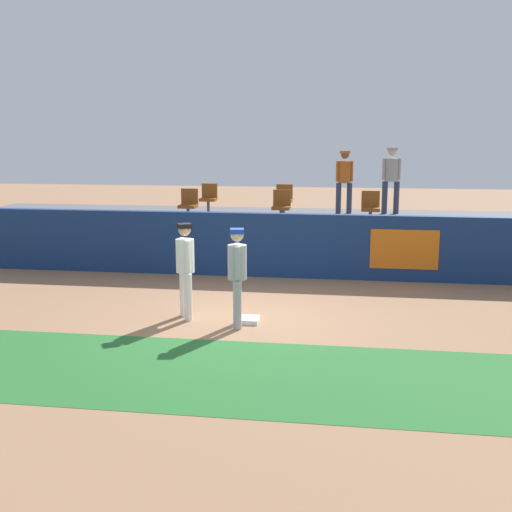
# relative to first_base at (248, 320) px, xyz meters

# --- Properties ---
(ground_plane) EXTENTS (60.00, 60.00, 0.00)m
(ground_plane) POSITION_rel_first_base_xyz_m (-0.09, 0.10, -0.04)
(ground_plane) COLOR #936B4C
(grass_foreground_strip) EXTENTS (18.00, 2.80, 0.01)m
(grass_foreground_strip) POSITION_rel_first_base_xyz_m (-0.09, -2.50, -0.04)
(grass_foreground_strip) COLOR #26662B
(grass_foreground_strip) RESTS_ON ground_plane
(first_base) EXTENTS (0.40, 0.40, 0.08)m
(first_base) POSITION_rel_first_base_xyz_m (0.00, 0.00, 0.00)
(first_base) COLOR white
(first_base) RESTS_ON ground_plane
(player_fielder_home) EXTENTS (0.44, 0.56, 1.72)m
(player_fielder_home) POSITION_rel_first_base_xyz_m (-1.14, 0.10, 0.95)
(player_fielder_home) COLOR white
(player_fielder_home) RESTS_ON ground_plane
(player_runner_visitor) EXTENTS (0.37, 0.47, 1.70)m
(player_runner_visitor) POSITION_rel_first_base_xyz_m (-0.13, -0.30, 0.95)
(player_runner_visitor) COLOR #9EA3AD
(player_runner_visitor) RESTS_ON ground_plane
(field_wall) EXTENTS (18.00, 0.26, 1.48)m
(field_wall) POSITION_rel_first_base_xyz_m (-0.07, 3.75, 0.70)
(field_wall) COLOR navy
(field_wall) RESTS_ON ground_plane
(bleacher_platform) EXTENTS (18.00, 4.80, 1.06)m
(bleacher_platform) POSITION_rel_first_base_xyz_m (-0.09, 6.32, 0.49)
(bleacher_platform) COLOR #59595E
(bleacher_platform) RESTS_ON ground_plane
(seat_front_right) EXTENTS (0.44, 0.44, 0.84)m
(seat_front_right) POSITION_rel_first_base_xyz_m (2.22, 5.19, 1.49)
(seat_front_right) COLOR #4C4C51
(seat_front_right) RESTS_ON bleacher_platform
(seat_back_center) EXTENTS (0.46, 0.44, 0.84)m
(seat_back_center) POSITION_rel_first_base_xyz_m (-0.11, 6.99, 1.49)
(seat_back_center) COLOR #4C4C51
(seat_back_center) RESTS_ON bleacher_platform
(seat_back_left) EXTENTS (0.44, 0.44, 0.84)m
(seat_back_left) POSITION_rel_first_base_xyz_m (-2.26, 6.99, 1.49)
(seat_back_left) COLOR #4C4C51
(seat_back_left) RESTS_ON bleacher_platform
(seat_front_left) EXTENTS (0.44, 0.44, 0.84)m
(seat_front_left) POSITION_rel_first_base_xyz_m (-2.38, 5.19, 1.49)
(seat_front_left) COLOR #4C4C51
(seat_front_left) RESTS_ON bleacher_platform
(seat_front_center) EXTENTS (0.44, 0.44, 0.84)m
(seat_front_center) POSITION_rel_first_base_xyz_m (0.02, 5.19, 1.49)
(seat_front_center) COLOR #4C4C51
(seat_front_center) RESTS_ON bleacher_platform
(spectator_hooded) EXTENTS (0.48, 0.41, 1.76)m
(spectator_hooded) POSITION_rel_first_base_xyz_m (1.54, 7.54, 2.04)
(spectator_hooded) COLOR #33384C
(spectator_hooded) RESTS_ON bleacher_platform
(spectator_capped) EXTENTS (0.52, 0.40, 1.86)m
(spectator_capped) POSITION_rel_first_base_xyz_m (2.84, 7.66, 2.10)
(spectator_capped) COLOR #33384C
(spectator_capped) RESTS_ON bleacher_platform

